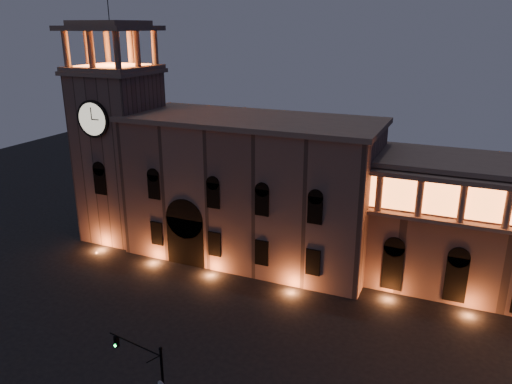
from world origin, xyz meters
The scene contains 4 objects.
ground centered at (0.00, 0.00, 0.00)m, with size 160.00×160.00×0.00m, color black.
government_building centered at (-2.08, 21.93, 8.77)m, with size 30.80×12.80×17.60m.
clock_tower centered at (-20.50, 20.98, 12.50)m, with size 9.80×9.80×32.40m.
traffic_light centered at (3.49, -7.37, 3.79)m, with size 5.20×1.14×7.21m.
Camera 1 is at (21.61, -31.20, 27.76)m, focal length 35.00 mm.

